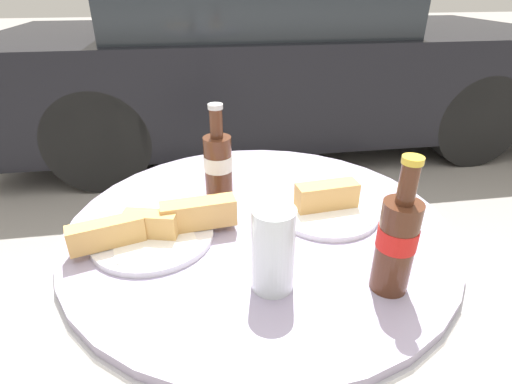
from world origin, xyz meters
TOP-DOWN VIEW (x-y plane):
  - bistro_table at (0.00, 0.00)m, footprint 0.80×0.80m
  - cola_bottle_left at (-0.07, 0.10)m, footprint 0.06×0.06m
  - cola_bottle_right at (0.18, -0.23)m, footprint 0.06×0.06m
  - drinking_glass at (-0.01, -0.20)m, footprint 0.07×0.07m
  - lunch_plate_near at (0.15, 0.01)m, footprint 0.22×0.22m
  - lunch_plate_far at (-0.21, -0.03)m, footprint 0.31×0.24m
  - parked_car at (0.51, 2.57)m, footprint 4.11×1.81m

SIDE VIEW (x-z plane):
  - bistro_table at x=0.00m, z-range 0.23..1.00m
  - parked_car at x=0.51m, z-range -0.05..1.36m
  - lunch_plate_near at x=0.15m, z-range 0.75..0.81m
  - lunch_plate_far at x=-0.21m, z-range 0.75..0.82m
  - drinking_glass at x=-0.01m, z-range 0.75..0.90m
  - cola_bottle_left at x=-0.07m, z-range 0.74..0.96m
  - cola_bottle_right at x=0.18m, z-range 0.74..0.97m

